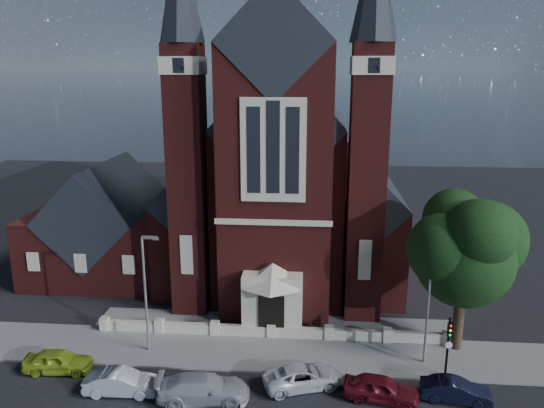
{
  "coord_description": "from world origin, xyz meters",
  "views": [
    {
      "loc": [
        2.84,
        -26.99,
        18.39
      ],
      "look_at": [
        -0.42,
        12.0,
        8.27
      ],
      "focal_mm": 35.0,
      "sensor_mm": 36.0,
      "label": 1
    }
  ],
  "objects": [
    {
      "name": "street_lamp_left",
      "position": [
        -7.91,
        4.0,
        4.6
      ],
      "size": [
        1.16,
        0.22,
        8.09
      ],
      "color": "gray",
      "rests_on": "ground"
    },
    {
      "name": "church",
      "position": [
        -0.0,
        22.94,
        8.19
      ],
      "size": [
        20.01,
        34.9,
        29.2
      ],
      "color": "#531816",
      "rests_on": "ground"
    },
    {
      "name": "car_lime_van",
      "position": [
        -12.85,
        1.17,
        0.71
      ],
      "size": [
        4.26,
        1.95,
        1.42
      ],
      "primitive_type": "imported",
      "rotation": [
        0.0,
        0.0,
        1.64
      ],
      "color": "#93AD22",
      "rests_on": "ground"
    },
    {
      "name": "car_dark_red",
      "position": [
        6.8,
        -0.11,
        0.73
      ],
      "size": [
        4.5,
        2.42,
        1.46
      ],
      "primitive_type": "imported",
      "rotation": [
        0.0,
        0.0,
        1.4
      ],
      "color": "maroon",
      "rests_on": "ground"
    },
    {
      "name": "street_lamp_right",
      "position": [
        10.09,
        4.0,
        4.6
      ],
      "size": [
        1.16,
        0.22,
        8.09
      ],
      "color": "gray",
      "rests_on": "ground"
    },
    {
      "name": "car_silver_b",
      "position": [
        -3.25,
        -0.98,
        0.76
      ],
      "size": [
        5.48,
        2.79,
        1.52
      ],
      "primitive_type": "imported",
      "rotation": [
        0.0,
        0.0,
        1.7
      ],
      "color": "#A8A9B0",
      "rests_on": "ground"
    },
    {
      "name": "parish_hall",
      "position": [
        -16.0,
        18.0,
        4.01
      ],
      "size": [
        12.0,
        12.2,
        10.24
      ],
      "color": "#531816",
      "rests_on": "ground"
    },
    {
      "name": "traffic_signal",
      "position": [
        11.0,
        2.43,
        2.58
      ],
      "size": [
        0.28,
        0.42,
        4.0
      ],
      "color": "black",
      "rests_on": "ground"
    },
    {
      "name": "forecourt_paving",
      "position": [
        0.0,
        8.5,
        0.0
      ],
      "size": [
        26.0,
        3.0,
        0.14
      ],
      "primitive_type": "cube",
      "color": "slate",
      "rests_on": "ground"
    },
    {
      "name": "car_silver_a",
      "position": [
        -8.11,
        -0.72,
        0.7
      ],
      "size": [
        4.33,
        1.68,
        1.4
      ],
      "primitive_type": "imported",
      "rotation": [
        0.0,
        0.0,
        1.62
      ],
      "color": "#B3B7BC",
      "rests_on": "ground"
    },
    {
      "name": "forecourt_wall",
      "position": [
        0.0,
        6.5,
        0.0
      ],
      "size": [
        24.0,
        0.4,
        0.9
      ],
      "primitive_type": "cube",
      "color": "#B2A58E",
      "rests_on": "ground"
    },
    {
      "name": "street_tree",
      "position": [
        12.6,
        5.71,
        6.96
      ],
      "size": [
        6.4,
        6.6,
        10.7
      ],
      "color": "black",
      "rests_on": "ground"
    },
    {
      "name": "car_navy",
      "position": [
        11.02,
        0.14,
        0.65
      ],
      "size": [
        4.09,
        1.9,
        1.3
      ],
      "primitive_type": "imported",
      "rotation": [
        0.0,
        0.0,
        1.43
      ],
      "color": "black",
      "rests_on": "ground"
    },
    {
      "name": "car_white_suv",
      "position": [
        2.32,
        0.83,
        0.66
      ],
      "size": [
        5.18,
        3.61,
        1.31
      ],
      "primitive_type": "imported",
      "rotation": [
        0.0,
        0.0,
        1.91
      ],
      "color": "silver",
      "rests_on": "ground"
    },
    {
      "name": "ground",
      "position": [
        0.0,
        15.0,
        0.0
      ],
      "size": [
        120.0,
        120.0,
        0.0
      ],
      "primitive_type": "plane",
      "color": "black",
      "rests_on": "ground"
    },
    {
      "name": "pavement_strip",
      "position": [
        0.0,
        4.5,
        0.0
      ],
      "size": [
        60.0,
        5.0,
        0.12
      ],
      "primitive_type": "cube",
      "color": "slate",
      "rests_on": "ground"
    }
  ]
}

